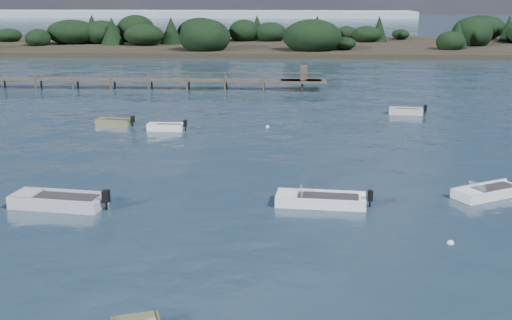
# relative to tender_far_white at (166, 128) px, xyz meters

# --- Properties ---
(ground) EXTENTS (400.00, 400.00, 0.00)m
(ground) POSITION_rel_tender_far_white_xyz_m (7.45, 33.46, -0.15)
(ground) COLOR #172736
(ground) RESTS_ON ground
(tender_far_white) EXTENTS (3.16, 1.19, 1.08)m
(tender_far_white) POSITION_rel_tender_far_white_xyz_m (0.00, 0.00, 0.00)
(tender_far_white) COLOR white
(tender_far_white) RESTS_ON ground
(dinghy_mid_grey) EXTENTS (5.31, 2.48, 1.32)m
(dinghy_mid_grey) POSITION_rel_tender_far_white_xyz_m (-2.11, -18.63, 0.03)
(dinghy_mid_grey) COLOR #A5A9AC
(dinghy_mid_grey) RESTS_ON ground
(dinghy_mid_white_b) EXTENTS (4.33, 3.38, 1.10)m
(dinghy_mid_white_b) POSITION_rel_tender_far_white_xyz_m (20.71, -15.77, -0.01)
(dinghy_mid_white_b) COLOR white
(dinghy_mid_white_b) RESTS_ON ground
(tender_far_grey_b) EXTENTS (3.36, 1.57, 1.13)m
(tender_far_grey_b) POSITION_rel_tender_far_white_xyz_m (20.34, 7.72, 0.01)
(tender_far_grey_b) COLOR #A5A9AC
(tender_far_grey_b) RESTS_ON ground
(tender_far_grey) EXTENTS (3.32, 1.69, 1.05)m
(tender_far_grey) POSITION_rel_tender_far_white_xyz_m (-4.61, 1.78, -0.01)
(tender_far_grey) COLOR olive
(tender_far_grey) RESTS_ON ground
(dinghy_mid_white_a) EXTENTS (5.07, 2.17, 1.17)m
(dinghy_mid_white_a) POSITION_rel_tender_far_white_xyz_m (11.48, -17.65, -0.00)
(dinghy_mid_white_a) COLOR white
(dinghy_mid_white_a) RESTS_ON ground
(buoy_b) EXTENTS (0.32, 0.32, 0.32)m
(buoy_b) POSITION_rel_tender_far_white_xyz_m (17.01, -22.67, -0.15)
(buoy_b) COLOR silver
(buoy_b) RESTS_ON ground
(buoy_e) EXTENTS (0.32, 0.32, 0.32)m
(buoy_e) POSITION_rel_tender_far_white_xyz_m (8.10, 1.55, -0.15)
(buoy_e) COLOR silver
(buoy_e) RESTS_ON ground
(jetty) EXTENTS (64.50, 3.20, 3.40)m
(jetty) POSITION_rel_tender_far_white_xyz_m (-14.30, 21.45, 0.83)
(jetty) COLOR #494035
(jetty) RESTS_ON ground
(far_headland) EXTENTS (190.00, 40.00, 5.80)m
(far_headland) POSITION_rel_tender_far_white_xyz_m (32.45, 73.46, 1.81)
(far_headland) COLOR black
(far_headland) RESTS_ON ground
(distant_haze) EXTENTS (280.00, 20.00, 2.40)m
(distant_haze) POSITION_rel_tender_far_white_xyz_m (-82.55, 203.46, -0.15)
(distant_haze) COLOR #91A6B3
(distant_haze) RESTS_ON ground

